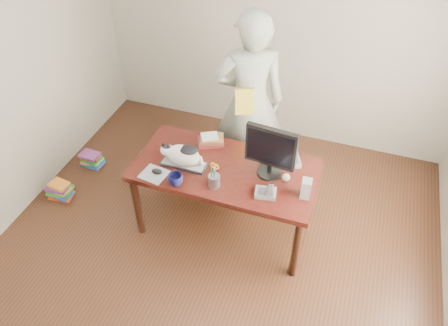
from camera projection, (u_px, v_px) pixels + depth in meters
room at (198, 159)px, 2.97m from camera, size 4.50×4.50×4.50m
desk at (229, 175)px, 3.95m from camera, size 1.60×0.80×0.75m
keyboard at (184, 164)px, 3.82m from camera, size 0.40×0.15×0.02m
cat at (182, 155)px, 3.75m from camera, size 0.39×0.20×0.22m
monitor at (271, 150)px, 3.55m from camera, size 0.43×0.23×0.49m
pen_cup at (214, 179)px, 3.58m from camera, size 0.12×0.12×0.25m
mousepad at (154, 174)px, 3.73m from camera, size 0.24×0.23×0.00m
mouse at (157, 171)px, 3.73m from camera, size 0.11×0.08×0.04m
coffee_mug at (175, 180)px, 3.61m from camera, size 0.18×0.18×0.10m
phone at (266, 193)px, 3.53m from camera, size 0.19×0.17×0.08m
speaker at (306, 189)px, 3.48m from camera, size 0.08×0.09×0.18m
baseball at (286, 178)px, 3.65m from camera, size 0.07×0.07×0.07m
book_stack at (211, 140)px, 4.02m from camera, size 0.29×0.26×0.09m
calculator at (292, 160)px, 3.83m from camera, size 0.19×0.22×0.05m
person at (249, 102)px, 4.23m from camera, size 0.80×0.67×1.87m
held_book at (245, 102)px, 4.03m from camera, size 0.20×0.16×0.25m
book_pile_a at (60, 190)px, 4.52m from camera, size 0.27×0.22×0.18m
book_pile_b at (92, 159)px, 4.91m from camera, size 0.26×0.20×0.15m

